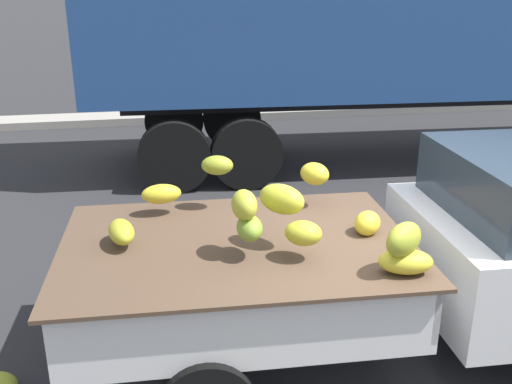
% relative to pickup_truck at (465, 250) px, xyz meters
% --- Properties ---
extents(ground, '(220.00, 220.00, 0.00)m').
position_rel_pickup_truck_xyz_m(ground, '(-0.51, -0.20, -0.88)').
color(ground, '#28282B').
extents(curb_strip, '(80.00, 0.80, 0.16)m').
position_rel_pickup_truck_xyz_m(curb_strip, '(-0.51, 9.09, -0.80)').
color(curb_strip, gray).
rests_on(curb_strip, ground).
extents(pickup_truck, '(4.87, 2.08, 1.70)m').
position_rel_pickup_truck_xyz_m(pickup_truck, '(0.00, 0.00, 0.00)').
color(pickup_truck, white).
rests_on(pickup_truck, ground).
extents(semi_trailer, '(12.11, 3.18, 3.95)m').
position_rel_pickup_truck_xyz_m(semi_trailer, '(2.48, 5.29, 1.66)').
color(semi_trailer, navy).
rests_on(semi_trailer, ground).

